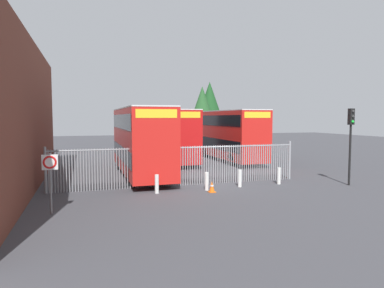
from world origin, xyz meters
TOP-DOWN VIEW (x-y plane):
  - ground_plane at (0.00, 8.00)m, footprint 100.00×100.00m
  - palisade_fence at (-1.91, 0.00)m, footprint 14.11×0.14m
  - double_decker_bus_near_gate at (-3.50, 4.12)m, footprint 2.54×10.81m
  - double_decker_bus_behind_fence_left at (5.18, 9.83)m, footprint 2.54×10.81m
  - double_decker_bus_behind_fence_right at (-0.04, 10.66)m, footprint 2.54×10.81m
  - bollard_near_left at (-3.59, -1.62)m, footprint 0.20×0.20m
  - bollard_center_front at (-0.95, -1.66)m, footprint 0.20×0.20m
  - bollard_near_right at (1.08, -1.36)m, footprint 0.20×0.20m
  - bollard_far_right at (3.57, -1.27)m, footprint 0.20×0.20m
  - traffic_cone_by_gate at (-0.86, -2.19)m, footprint 0.34×0.34m
  - speed_limit_sign_post at (-8.32, -4.02)m, footprint 0.60×0.14m
  - traffic_light_kerbside at (7.16, -2.75)m, footprint 0.28×0.33m
  - tree_tall_back at (10.63, 29.57)m, footprint 5.03×5.03m
  - tree_short_side at (8.61, 27.01)m, footprint 3.92×3.92m

SIDE VIEW (x-z plane):
  - ground_plane at x=0.00m, z-range 0.00..0.00m
  - traffic_cone_by_gate at x=-0.86m, z-range -0.01..0.58m
  - bollard_near_left at x=-3.59m, z-range 0.00..0.95m
  - bollard_center_front at x=-0.95m, z-range 0.00..0.95m
  - bollard_near_right at x=1.08m, z-range 0.00..0.95m
  - bollard_far_right at x=3.57m, z-range 0.00..0.95m
  - palisade_fence at x=-1.91m, z-range 0.00..2.35m
  - speed_limit_sign_post at x=-8.32m, z-range 0.58..2.98m
  - double_decker_bus_near_gate at x=-3.50m, z-range 0.21..4.63m
  - double_decker_bus_behind_fence_left at x=5.18m, z-range 0.21..4.63m
  - double_decker_bus_behind_fence_right at x=-0.04m, z-range 0.21..4.63m
  - traffic_light_kerbside at x=7.16m, z-range 0.84..5.14m
  - tree_short_side at x=8.61m, z-range 1.23..9.32m
  - tree_tall_back at x=10.63m, z-range 0.92..9.95m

